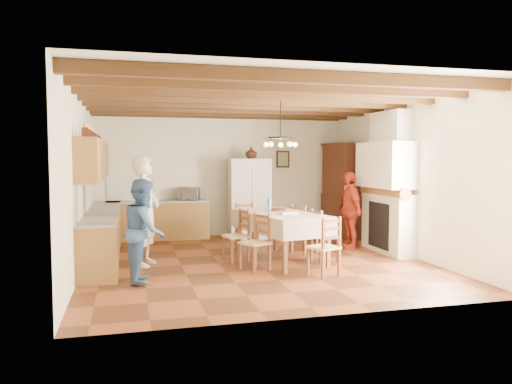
% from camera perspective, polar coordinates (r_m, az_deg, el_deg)
% --- Properties ---
extents(floor, '(6.00, 6.50, 0.02)m').
position_cam_1_polar(floor, '(9.19, -0.14, -8.00)').
color(floor, '#472412').
rests_on(floor, ground).
extents(ceiling, '(6.00, 6.50, 0.02)m').
position_cam_1_polar(ceiling, '(9.06, -0.14, 11.03)').
color(ceiling, white).
rests_on(ceiling, ground).
extents(wall_back, '(6.00, 0.02, 3.00)m').
position_cam_1_polar(wall_back, '(12.18, -3.93, 2.11)').
color(wall_back, beige).
rests_on(wall_back, ground).
extents(wall_front, '(6.00, 0.02, 3.00)m').
position_cam_1_polar(wall_front, '(5.90, 7.70, 0.07)').
color(wall_front, beige).
rests_on(wall_front, ground).
extents(wall_left, '(0.02, 6.50, 3.00)m').
position_cam_1_polar(wall_left, '(8.76, -19.60, 1.14)').
color(wall_left, beige).
rests_on(wall_left, ground).
extents(wall_right, '(0.02, 6.50, 3.00)m').
position_cam_1_polar(wall_right, '(10.17, 16.53, 1.58)').
color(wall_right, beige).
rests_on(wall_right, ground).
extents(ceiling_beams, '(6.00, 6.30, 0.16)m').
position_cam_1_polar(ceiling_beams, '(9.05, -0.14, 10.40)').
color(ceiling_beams, '#35220F').
rests_on(ceiling_beams, ground).
extents(lower_cabinets_left, '(0.60, 4.30, 0.86)m').
position_cam_1_polar(lower_cabinets_left, '(9.89, -17.11, -4.73)').
color(lower_cabinets_left, brown).
rests_on(lower_cabinets_left, ground).
extents(lower_cabinets_back, '(2.30, 0.60, 0.86)m').
position_cam_1_polar(lower_cabinets_back, '(11.78, -11.08, -3.25)').
color(lower_cabinets_back, brown).
rests_on(lower_cabinets_back, ground).
extents(countertop_left, '(0.62, 4.30, 0.04)m').
position_cam_1_polar(countertop_left, '(9.83, -17.16, -2.14)').
color(countertop_left, slate).
rests_on(countertop_left, lower_cabinets_left).
extents(countertop_back, '(2.34, 0.62, 0.04)m').
position_cam_1_polar(countertop_back, '(11.73, -11.11, -1.07)').
color(countertop_back, slate).
rests_on(countertop_back, lower_cabinets_back).
extents(backsplash_left, '(0.03, 4.30, 0.60)m').
position_cam_1_polar(backsplash_left, '(9.82, -18.86, -0.31)').
color(backsplash_left, white).
rests_on(backsplash_left, ground).
extents(backsplash_back, '(2.30, 0.03, 0.60)m').
position_cam_1_polar(backsplash_back, '(11.99, -11.21, 0.57)').
color(backsplash_back, white).
rests_on(backsplash_back, ground).
extents(upper_cabinets, '(0.35, 4.20, 0.70)m').
position_cam_1_polar(upper_cabinets, '(9.78, -18.01, 3.51)').
color(upper_cabinets, brown).
rests_on(upper_cabinets, ground).
extents(fireplace, '(0.56, 1.60, 2.80)m').
position_cam_1_polar(fireplace, '(10.20, 14.54, 1.06)').
color(fireplace, beige).
rests_on(fireplace, ground).
extents(wall_picture, '(0.34, 0.03, 0.42)m').
position_cam_1_polar(wall_picture, '(12.53, 3.09, 3.76)').
color(wall_picture, black).
rests_on(wall_picture, ground).
extents(refrigerator, '(1.00, 0.84, 1.87)m').
position_cam_1_polar(refrigerator, '(11.77, -0.77, -0.72)').
color(refrigerator, silver).
rests_on(refrigerator, floor).
extents(hutch, '(0.64, 1.28, 2.23)m').
position_cam_1_polar(hutch, '(12.13, 9.78, 0.24)').
color(hutch, '#33170D').
rests_on(hutch, floor).
extents(dining_table, '(1.45, 2.22, 0.89)m').
position_cam_1_polar(dining_table, '(9.11, 2.78, -2.90)').
color(dining_table, beige).
rests_on(dining_table, floor).
extents(chandelier, '(0.47, 0.47, 0.03)m').
position_cam_1_polar(chandelier, '(9.05, 2.81, 6.21)').
color(chandelier, black).
rests_on(chandelier, ground).
extents(chair_left_near, '(0.55, 0.55, 0.96)m').
position_cam_1_polar(chair_left_near, '(8.42, -0.15, -5.71)').
color(chair_left_near, brown).
rests_on(chair_left_near, floor).
extents(chair_left_far, '(0.49, 0.51, 0.96)m').
position_cam_1_polar(chair_left_far, '(9.15, -2.32, -4.94)').
color(chair_left_far, brown).
rests_on(chair_left_far, floor).
extents(chair_right_near, '(0.45, 0.47, 0.96)m').
position_cam_1_polar(chair_right_near, '(9.18, 7.85, -4.94)').
color(chair_right_near, brown).
rests_on(chair_right_near, floor).
extents(chair_right_far, '(0.55, 0.55, 0.96)m').
position_cam_1_polar(chair_right_far, '(9.99, 5.52, -4.19)').
color(chair_right_far, brown).
rests_on(chair_right_far, floor).
extents(chair_end_near, '(0.54, 0.53, 0.96)m').
position_cam_1_polar(chair_end_near, '(8.08, 7.73, -6.16)').
color(chair_end_near, brown).
rests_on(chair_end_near, floor).
extents(chair_end_far, '(0.45, 0.43, 0.96)m').
position_cam_1_polar(chair_end_far, '(10.22, -1.08, -3.99)').
color(chair_end_far, brown).
rests_on(chair_end_far, floor).
extents(person_man, '(0.65, 0.81, 1.92)m').
position_cam_1_polar(person_man, '(8.92, -12.51, -2.14)').
color(person_man, silver).
rests_on(person_man, floor).
extents(person_woman_blue, '(0.64, 0.80, 1.58)m').
position_cam_1_polar(person_woman_blue, '(7.82, -12.67, -4.28)').
color(person_woman_blue, '#375788').
rests_on(person_woman_blue, floor).
extents(person_woman_red, '(0.40, 0.95, 1.61)m').
position_cam_1_polar(person_woman_red, '(10.54, 10.62, -2.05)').
color(person_woman_red, '#AC2D1A').
rests_on(person_woman_red, floor).
extents(microwave, '(0.61, 0.50, 0.29)m').
position_cam_1_polar(microwave, '(11.77, -7.78, -0.21)').
color(microwave, silver).
rests_on(microwave, countertop_back).
extents(fridge_vase, '(0.34, 0.34, 0.29)m').
position_cam_1_polar(fridge_vase, '(11.74, -0.55, 4.53)').
color(fridge_vase, '#33170D').
rests_on(fridge_vase, refrigerator).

